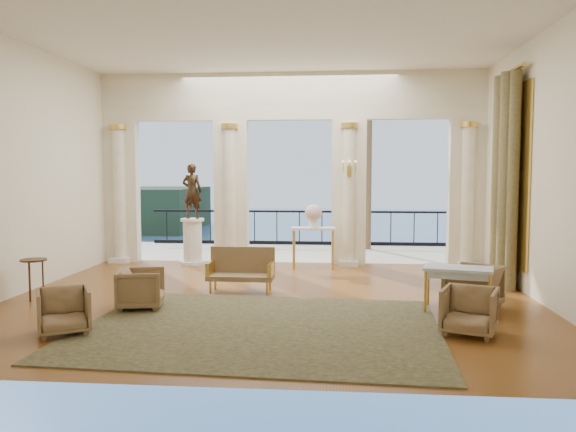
# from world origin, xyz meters

# --- Properties ---
(floor) EXTENTS (9.00, 9.00, 0.00)m
(floor) POSITION_xyz_m (0.00, 0.00, 0.00)
(floor) COLOR #4B2B0A
(floor) RESTS_ON ground
(room_walls) EXTENTS (9.00, 9.00, 9.00)m
(room_walls) POSITION_xyz_m (0.00, -1.12, 2.88)
(room_walls) COLOR white
(room_walls) RESTS_ON ground
(arcade) EXTENTS (9.00, 0.56, 4.50)m
(arcade) POSITION_xyz_m (-0.00, 3.82, 2.58)
(arcade) COLOR beige
(arcade) RESTS_ON ground
(terrace) EXTENTS (10.00, 3.60, 0.10)m
(terrace) POSITION_xyz_m (0.00, 5.80, -0.05)
(terrace) COLOR #BEB49C
(terrace) RESTS_ON ground
(balustrade) EXTENTS (9.00, 0.06, 1.03)m
(balustrade) POSITION_xyz_m (0.00, 7.40, 0.41)
(balustrade) COLOR black
(balustrade) RESTS_ON terrace
(palm_tree) EXTENTS (2.00, 2.00, 4.50)m
(palm_tree) POSITION_xyz_m (2.00, 6.60, 4.09)
(palm_tree) COLOR #4C3823
(palm_tree) RESTS_ON terrace
(headland) EXTENTS (22.00, 18.00, 6.00)m
(headland) POSITION_xyz_m (-30.00, 70.00, -3.00)
(headland) COLOR black
(headland) RESTS_ON sea
(sea) EXTENTS (160.00, 160.00, 0.00)m
(sea) POSITION_xyz_m (0.00, 60.00, -6.00)
(sea) COLOR #295189
(sea) RESTS_ON ground
(curtain) EXTENTS (0.33, 1.40, 4.09)m
(curtain) POSITION_xyz_m (4.28, 1.50, 2.02)
(curtain) COLOR brown
(curtain) RESTS_ON ground
(window_frame) EXTENTS (0.04, 1.60, 3.40)m
(window_frame) POSITION_xyz_m (4.47, 1.50, 2.10)
(window_frame) COLOR gold
(window_frame) RESTS_ON room_walls
(wall_sconce) EXTENTS (0.30, 0.11, 0.33)m
(wall_sconce) POSITION_xyz_m (1.40, 3.51, 2.23)
(wall_sconce) COLOR gold
(wall_sconce) RESTS_ON arcade
(rug) EXTENTS (5.14, 4.10, 0.02)m
(rug) POSITION_xyz_m (0.06, -1.80, 0.01)
(rug) COLOR #293118
(rug) RESTS_ON ground
(armchair_a) EXTENTS (0.88, 0.86, 0.68)m
(armchair_a) POSITION_xyz_m (-2.54, -2.30, 0.34)
(armchair_a) COLOR #4E3D23
(armchair_a) RESTS_ON ground
(armchair_b) EXTENTS (0.87, 0.85, 0.70)m
(armchair_b) POSITION_xyz_m (2.89, -1.87, 0.35)
(armchair_b) COLOR #4E3D23
(armchair_b) RESTS_ON ground
(armchair_c) EXTENTS (1.01, 1.02, 0.77)m
(armchair_c) POSITION_xyz_m (3.30, -0.35, 0.39)
(armchair_c) COLOR #4E3D23
(armchair_c) RESTS_ON ground
(armchair_d) EXTENTS (0.76, 0.80, 0.71)m
(armchair_d) POSITION_xyz_m (-1.99, -0.84, 0.35)
(armchair_d) COLOR #4E3D23
(armchair_d) RESTS_ON ground
(settee) EXTENTS (1.21, 0.53, 0.80)m
(settee) POSITION_xyz_m (-0.62, 0.65, 0.39)
(settee) COLOR #4E3D23
(settee) RESTS_ON ground
(game_table) EXTENTS (1.14, 0.80, 0.71)m
(game_table) POSITION_xyz_m (3.00, -0.63, 0.63)
(game_table) COLOR #91A5B8
(game_table) RESTS_ON ground
(pedestal) EXTENTS (0.59, 0.59, 1.09)m
(pedestal) POSITION_xyz_m (-2.27, 3.50, 0.52)
(pedestal) COLOR silver
(pedestal) RESTS_ON ground
(statue) EXTENTS (0.50, 0.35, 1.29)m
(statue) POSITION_xyz_m (-2.27, 3.50, 1.73)
(statue) COLOR #312215
(statue) RESTS_ON pedestal
(console_table) EXTENTS (1.00, 0.40, 0.94)m
(console_table) POSITION_xyz_m (0.60, 3.13, 0.78)
(console_table) COLOR silver
(console_table) RESTS_ON ground
(urn) EXTENTS (0.39, 0.39, 0.51)m
(urn) POSITION_xyz_m (0.60, 3.13, 1.23)
(urn) COLOR white
(urn) RESTS_ON console_table
(side_table) EXTENTS (0.43, 0.43, 0.70)m
(side_table) POSITION_xyz_m (-4.00, -0.42, 0.60)
(side_table) COLOR black
(side_table) RESTS_ON ground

